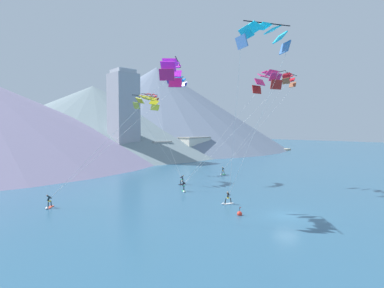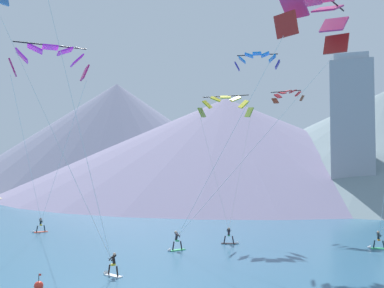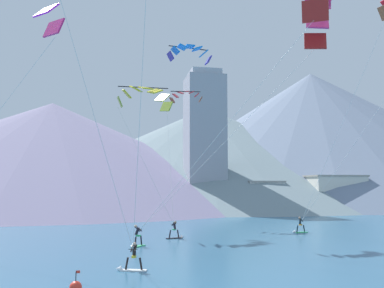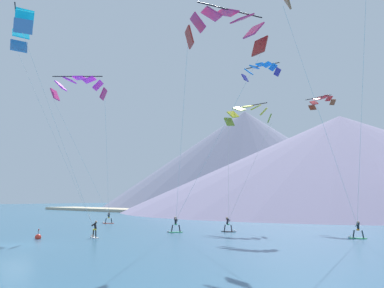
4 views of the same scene
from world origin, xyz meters
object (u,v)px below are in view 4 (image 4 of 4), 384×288
at_px(kitesurfer_mid_center, 107,220).
at_px(parafoil_kite_far_right, 248,113).
at_px(kitesurfer_far_right, 230,228).
at_px(kitesurfer_near_lead, 174,227).
at_px(parafoil_kite_far_left, 23,27).
at_px(kitesurfer_near_trail, 356,233).
at_px(parafoil_kite_distant_low_drift, 321,100).
at_px(race_marker_buoy, 38,237).
at_px(parafoil_kite_mid_center, 80,86).
at_px(parafoil_kite_near_lead, 226,27).
at_px(parafoil_kite_distant_high_outer, 261,69).
at_px(kitesurfer_far_left, 94,233).

xyz_separation_m(kitesurfer_mid_center, parafoil_kite_far_right, (19.47, 7.46, 13.89)).
bearing_deg(kitesurfer_far_right, parafoil_kite_far_right, 109.15).
relative_size(kitesurfer_near_lead, parafoil_kite_far_left, 0.09).
height_order(kitesurfer_near_trail, kitesurfer_mid_center, kitesurfer_near_trail).
bearing_deg(kitesurfer_mid_center, kitesurfer_far_right, 1.46).
relative_size(parafoil_kite_far_right, parafoil_kite_distant_low_drift, 3.33).
height_order(kitesurfer_far_right, race_marker_buoy, kitesurfer_far_right).
bearing_deg(parafoil_kite_distant_low_drift, kitesurfer_near_lead, -110.85).
bearing_deg(parafoil_kite_far_left, kitesurfer_near_lead, 78.62).
bearing_deg(parafoil_kite_far_right, kitesurfer_near_lead, -97.33).
bearing_deg(parafoil_kite_mid_center, parafoil_kite_near_lead, 2.31).
relative_size(kitesurfer_mid_center, race_marker_buoy, 1.61).
relative_size(parafoil_kite_far_left, parafoil_kite_distant_high_outer, 3.97).
height_order(parafoil_kite_far_right, parafoil_kite_distant_low_drift, parafoil_kite_distant_low_drift).
xyz_separation_m(kitesurfer_far_left, parafoil_kite_distant_low_drift, (8.43, 28.84, 15.93)).
height_order(kitesurfer_far_left, race_marker_buoy, kitesurfer_far_left).
bearing_deg(kitesurfer_mid_center, parafoil_kite_mid_center, -48.13).
bearing_deg(kitesurfer_far_right, parafoil_kite_distant_low_drift, 76.54).
distance_m(kitesurfer_near_trail, kitesurfer_far_left, 23.93).
bearing_deg(kitesurfer_near_lead, parafoil_kite_far_left, -101.38).
height_order(parafoil_kite_mid_center, parafoil_kite_distant_high_outer, parafoil_kite_distant_high_outer).
xyz_separation_m(parafoil_kite_mid_center, race_marker_buoy, (4.45, -6.36, -15.88)).
bearing_deg(kitesurfer_near_lead, kitesurfer_far_right, 50.08).
bearing_deg(parafoil_kite_far_right, kitesurfer_far_left, -96.73).
relative_size(parafoil_kite_near_lead, parafoil_kite_far_left, 0.92).
relative_size(kitesurfer_far_right, parafoil_kite_mid_center, 0.11).
xyz_separation_m(parafoil_kite_far_right, parafoil_kite_distant_low_drift, (5.97, 8.03, 2.02)).
bearing_deg(parafoil_kite_mid_center, kitesurfer_far_right, 44.31).
bearing_deg(parafoil_kite_distant_high_outer, kitesurfer_near_trail, -7.53).
bearing_deg(parafoil_kite_mid_center, kitesurfer_mid_center, 131.87).
height_order(kitesurfer_far_left, parafoil_kite_distant_low_drift, parafoil_kite_distant_low_drift).
bearing_deg(parafoil_kite_mid_center, parafoil_kite_far_left, -61.36).
distance_m(kitesurfer_mid_center, kitesurfer_far_left, 21.63).
bearing_deg(parafoil_kite_far_right, parafoil_kite_distant_high_outer, -36.91).
bearing_deg(kitesurfer_near_trail, race_marker_buoy, -135.05).
height_order(kitesurfer_far_left, parafoil_kite_mid_center, parafoil_kite_mid_center).
bearing_deg(kitesurfer_far_right, kitesurfer_far_left, -109.25).
bearing_deg(parafoil_kite_far_left, parafoil_kite_mid_center, 118.64).
height_order(parafoil_kite_mid_center, parafoil_kite_far_left, parafoil_kite_far_left).
height_order(kitesurfer_near_lead, kitesurfer_mid_center, kitesurfer_near_lead).
relative_size(kitesurfer_near_lead, parafoil_kite_distant_high_outer, 0.37).
bearing_deg(parafoil_kite_far_left, race_marker_buoy, 98.95).
xyz_separation_m(kitesurfer_mid_center, parafoil_kite_distant_high_outer, (23.76, 4.25, 18.03)).
bearing_deg(parafoil_kite_distant_low_drift, parafoil_kite_far_right, -126.64).
distance_m(kitesurfer_far_left, parafoil_kite_near_lead, 21.81).
height_order(kitesurfer_near_trail, kitesurfer_far_left, kitesurfer_near_trail).
bearing_deg(race_marker_buoy, kitesurfer_far_right, 67.45).
bearing_deg(parafoil_kite_near_lead, parafoil_kite_distant_high_outer, 114.70).
distance_m(parafoil_kite_near_lead, parafoil_kite_distant_low_drift, 26.25).
relative_size(kitesurfer_far_right, parafoil_kite_near_lead, 0.10).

